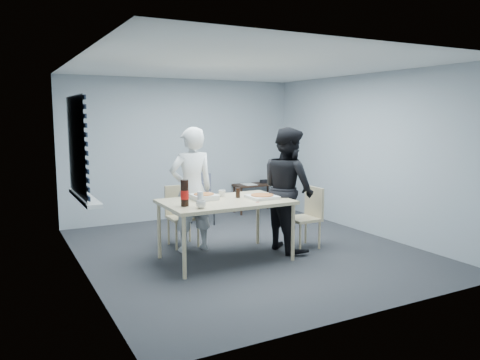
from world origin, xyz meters
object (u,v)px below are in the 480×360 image
side_table (255,188)px  mug_b (222,193)px  person_white (192,190)px  backpack (203,184)px  chair_far (181,211)px  soda_bottle (185,193)px  stool (203,201)px  person_black (288,189)px  dining_table (225,205)px  chair_right (308,213)px  mug_a (201,204)px

side_table → mug_b: 2.93m
person_white → backpack: 1.63m
chair_far → backpack: backpack is taller
side_table → mug_b: mug_b is taller
person_white → soda_bottle: (-0.39, -0.73, 0.08)m
stool → soda_bottle: (-1.17, -2.16, 0.54)m
person_black → soda_bottle: person_black is taller
dining_table → stool: (0.54, 2.03, -0.32)m
person_black → soda_bottle: size_ratio=5.34×
side_table → backpack: backpack is taller
chair_far → person_black: person_black is taller
dining_table → backpack: (0.54, 2.01, -0.03)m
person_black → chair_right: bearing=-95.8°
chair_far → person_white: person_white is taller
mug_a → side_table: bearing=50.2°
mug_a → person_black: bearing=13.6°
person_black → mug_a: size_ratio=14.39×
mug_a → chair_far: bearing=79.9°
dining_table → chair_right: (1.34, -0.02, -0.24)m
stool → chair_far: bearing=-127.4°
person_black → mug_b: (-0.92, 0.26, -0.03)m
chair_far → mug_b: bearing=-63.9°
chair_right → soda_bottle: bearing=-176.9°
person_white → side_table: person_white is taller
backpack → mug_b: (-0.46, -1.75, 0.14)m
chair_right → backpack: size_ratio=2.35×
person_white → soda_bottle: size_ratio=5.34×
chair_right → mug_b: bearing=167.1°
side_table → backpack: (-1.36, -0.51, 0.23)m
person_black → side_table: bearing=-19.6°
person_black → backpack: bearing=13.0°
person_white → backpack: bearing=-118.8°
backpack → soda_bottle: bearing=-110.7°
dining_table → side_table: 3.17m
side_table → stool: bearing=-159.7°
person_white → soda_bottle: person_white is taller
person_black → side_table: (0.90, 2.52, -0.39)m
mug_a → soda_bottle: 0.28m
person_white → soda_bottle: 0.83m
backpack → mug_a: 2.59m
soda_bottle → chair_far: bearing=72.0°
mug_b → person_black: bearing=-15.5°
chair_right → stool: chair_right is taller
chair_right → backpack: (-0.80, 2.04, 0.21)m
chair_right → chair_far: bearing=148.2°
stool → mug_b: 1.87m
chair_right → mug_b: 1.34m
side_table → backpack: bearing=-159.3°
soda_bottle → stool: bearing=61.6°
soda_bottle → chair_right: bearing=3.1°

